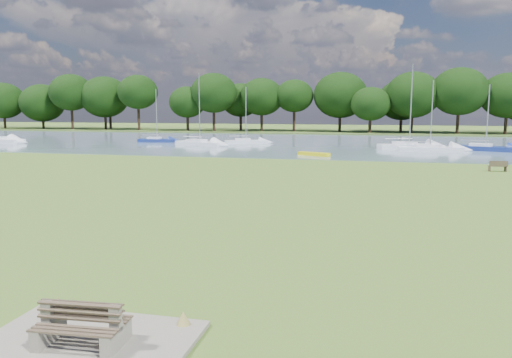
% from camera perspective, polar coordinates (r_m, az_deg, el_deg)
% --- Properties ---
extents(ground, '(220.00, 220.00, 0.00)m').
position_cam_1_polar(ground, '(23.34, -0.43, -3.40)').
color(ground, olive).
extents(river, '(220.00, 40.00, 0.10)m').
position_cam_1_polar(river, '(64.60, 8.52, 4.00)').
color(river, slate).
rests_on(river, ground).
extents(far_bank, '(220.00, 20.00, 0.40)m').
position_cam_1_polar(far_bank, '(94.47, 10.09, 5.30)').
color(far_bank, '#4C6626').
rests_on(far_bank, ground).
extents(concrete_pad, '(4.20, 3.20, 0.10)m').
position_cam_1_polar(concrete_pad, '(10.91, -19.18, -17.62)').
color(concrete_pad, gray).
rests_on(concrete_pad, ground).
extents(bench_pair, '(1.78, 1.13, 0.92)m').
position_cam_1_polar(bench_pair, '(10.73, -19.29, -15.56)').
color(bench_pair, gray).
rests_on(bench_pair, concrete_pad).
extents(riverbank_bench, '(1.33, 0.51, 0.80)m').
position_cam_1_polar(riverbank_bench, '(40.58, 25.92, 1.33)').
color(riverbank_bench, brown).
rests_on(riverbank_bench, ground).
extents(kayak, '(3.27, 2.05, 0.32)m').
position_cam_1_polar(kayak, '(48.14, 6.62, 2.85)').
color(kayak, yellow).
rests_on(kayak, river).
extents(tree_line, '(124.38, 8.86, 10.72)m').
position_cam_1_polar(tree_line, '(91.43, 4.07, 9.31)').
color(tree_line, black).
rests_on(tree_line, far_bank).
extents(sailboat_0, '(5.36, 3.51, 7.08)m').
position_cam_1_polar(sailboat_0, '(63.03, -1.20, 4.42)').
color(sailboat_0, white).
rests_on(sailboat_0, river).
extents(sailboat_1, '(7.05, 3.96, 9.26)m').
position_cam_1_polar(sailboat_1, '(57.97, 17.04, 3.79)').
color(sailboat_1, white).
rests_on(sailboat_1, river).
extents(sailboat_4, '(6.70, 3.86, 8.68)m').
position_cam_1_polar(sailboat_4, '(61.11, -6.48, 4.26)').
color(sailboat_4, white).
rests_on(sailboat_4, river).
extents(sailboat_5, '(6.71, 2.69, 7.37)m').
position_cam_1_polar(sailboat_5, '(55.84, 19.20, 3.44)').
color(sailboat_5, white).
rests_on(sailboat_5, river).
extents(sailboat_6, '(5.09, 1.97, 6.92)m').
position_cam_1_polar(sailboat_6, '(67.13, -11.27, 4.50)').
color(sailboat_6, navy).
rests_on(sailboat_6, river).
extents(sailboat_7, '(6.52, 3.67, 6.99)m').
position_cam_1_polar(sailboat_7, '(58.42, 24.70, 3.38)').
color(sailboat_7, navy).
rests_on(sailboat_7, river).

